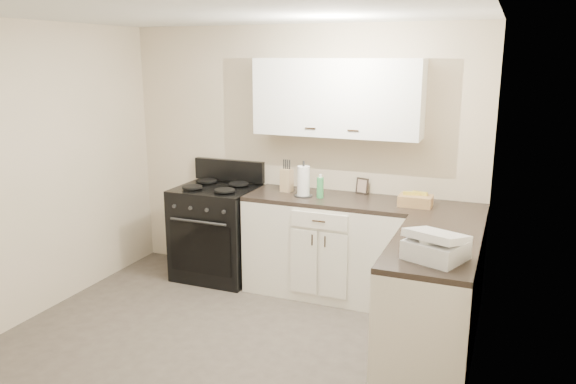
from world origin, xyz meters
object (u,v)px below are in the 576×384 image
at_px(stove, 217,233).
at_px(wicker_basket, 415,201).
at_px(countertop_grill, 436,250).
at_px(knife_block, 287,180).
at_px(paper_towel, 304,181).

distance_m(stove, wicker_basket, 2.04).
bearing_deg(countertop_grill, knife_block, 161.01).
height_order(knife_block, paper_towel, paper_towel).
distance_m(stove, countertop_grill, 2.68).
distance_m(knife_block, countertop_grill, 2.08).
bearing_deg(knife_block, stove, -159.40).
relative_size(wicker_basket, countertop_grill, 0.83).
distance_m(paper_towel, countertop_grill, 1.84).
distance_m(stove, paper_towel, 1.13).
height_order(stove, countertop_grill, countertop_grill).
bearing_deg(paper_towel, stove, 178.51).
height_order(wicker_basket, countertop_grill, countertop_grill).
bearing_deg(wicker_basket, stove, -179.68).
height_order(stove, knife_block, knife_block).
height_order(knife_block, countertop_grill, knife_block).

